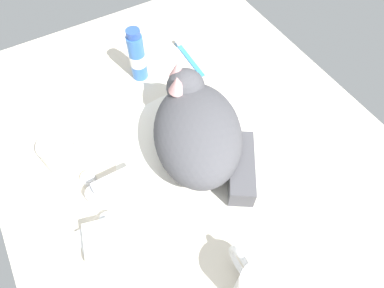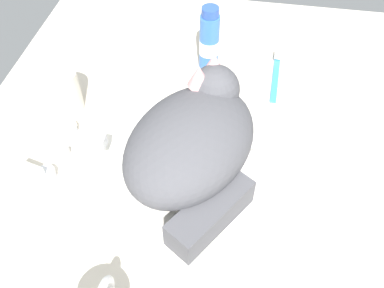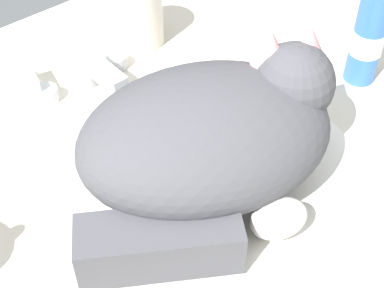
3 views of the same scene
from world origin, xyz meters
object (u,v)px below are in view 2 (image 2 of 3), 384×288
object	(u,v)px
cat	(195,141)
toothbrush	(276,73)
soap_bar	(18,185)
toothpaste_bottle	(209,42)
faucet	(65,145)
rinse_cup	(62,91)

from	to	relation	value
cat	toothbrush	distance (cm)	30.28
soap_bar	toothpaste_bottle	world-z (taller)	toothpaste_bottle
faucet	toothpaste_bottle	distance (cm)	34.35
rinse_cup	toothbrush	xyz separation A→B (cm)	(16.27, -38.94, -3.64)
faucet	rinse_cup	world-z (taller)	rinse_cup
rinse_cup	toothpaste_bottle	distance (cm)	29.85
faucet	soap_bar	bearing A→B (deg)	153.95
rinse_cup	toothbrush	distance (cm)	42.36
toothbrush	soap_bar	bearing A→B (deg)	132.90
faucet	toothbrush	xyz separation A→B (cm)	(27.27, -34.58, -1.99)
rinse_cup	toothbrush	size ratio (longest dim) A/B	0.56
cat	faucet	bearing A→B (deg)	91.34
cat	toothpaste_bottle	bearing A→B (deg)	3.25
soap_bar	cat	bearing A→B (deg)	-70.40
cat	soap_bar	bearing A→B (deg)	109.60
soap_bar	toothpaste_bottle	xyz separation A→B (cm)	(36.09, -24.96, 4.24)
faucet	toothbrush	bearing A→B (deg)	-51.74
cat	soap_bar	size ratio (longest dim) A/B	4.27
faucet	toothbrush	size ratio (longest dim) A/B	0.88
faucet	toothbrush	world-z (taller)	faucet
faucet	soap_bar	world-z (taller)	faucet
toothpaste_bottle	soap_bar	bearing A→B (deg)	145.34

